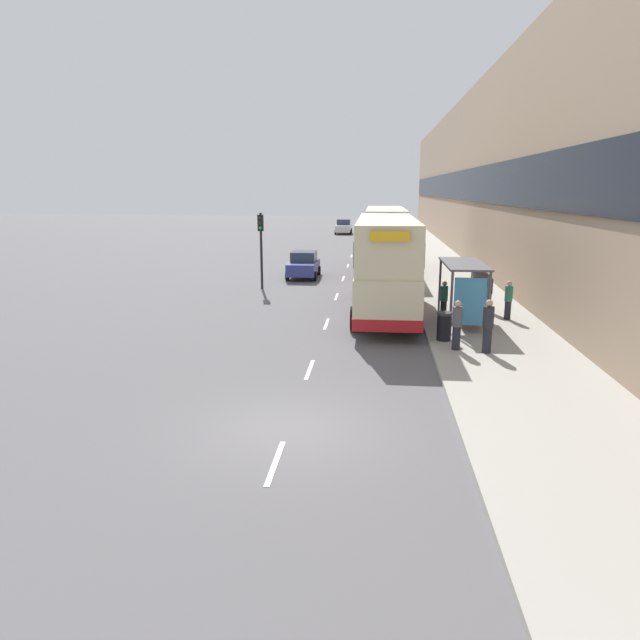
{
  "coord_description": "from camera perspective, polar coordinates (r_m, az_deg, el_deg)",
  "views": [
    {
      "loc": [
        1.97,
        -12.48,
        5.55
      ],
      "look_at": [
        -0.91,
        17.38,
        -1.35
      ],
      "focal_mm": 32.0,
      "sensor_mm": 36.0,
      "label": 1
    }
  ],
  "objects": [
    {
      "name": "double_decker_bus_ahead",
      "position": [
        39.18,
        6.52,
        8.09
      ],
      "size": [
        2.85,
        11.54,
        4.3
      ],
      "color": "beige",
      "rests_on": "ground_plane"
    },
    {
      "name": "lane_mark_5",
      "position": [
        42.55,
        2.81,
        5.45
      ],
      "size": [
        0.12,
        2.0,
        0.01
      ],
      "color": "silver",
      "rests_on": "ground_plane"
    },
    {
      "name": "traffic_light_far_kerb",
      "position": [
        32.36,
        -5.93,
        8.18
      ],
      "size": [
        0.3,
        0.32,
        4.27
      ],
      "color": "black",
      "rests_on": "ground_plane"
    },
    {
      "name": "litter_bin",
      "position": [
        21.31,
        12.31,
        -0.6
      ],
      "size": [
        0.55,
        0.55,
        1.05
      ],
      "color": "black",
      "rests_on": "ground_plane"
    },
    {
      "name": "car_0",
      "position": [
        73.48,
        2.37,
        9.31
      ],
      "size": [
        2.07,
        4.1,
        1.82
      ],
      "rotation": [
        0.0,
        0.0,
        3.14
      ],
      "color": "silver",
      "rests_on": "ground_plane"
    },
    {
      "name": "terrace_facade",
      "position": [
        51.69,
        15.42,
        13.58
      ],
      "size": [
        3.1,
        93.0,
        13.06
      ],
      "color": "#9E846B",
      "rests_on": "ground_plane"
    },
    {
      "name": "pedestrian_1",
      "position": [
        26.72,
        16.51,
        2.66
      ],
      "size": [
        0.34,
        0.34,
        1.73
      ],
      "color": "#23232D",
      "rests_on": "ground_plane"
    },
    {
      "name": "ground_plane",
      "position": [
        13.8,
        -3.22,
        -10.8
      ],
      "size": [
        220.0,
        220.0,
        0.0
      ],
      "primitive_type": "plane",
      "color": "#5B595B"
    },
    {
      "name": "pedestrian_2",
      "position": [
        19.95,
        16.44,
        -0.55
      ],
      "size": [
        0.36,
        0.36,
        1.83
      ],
      "color": "#23232D",
      "rests_on": "ground_plane"
    },
    {
      "name": "lane_mark_8",
      "position": [
        61.26,
        3.66,
        7.73
      ],
      "size": [
        0.12,
        2.0,
        0.01
      ],
      "color": "silver",
      "rests_on": "ground_plane"
    },
    {
      "name": "lane_mark_0",
      "position": [
        12.24,
        -4.49,
        -14.04
      ],
      "size": [
        0.12,
        2.0,
        0.01
      ],
      "color": "silver",
      "rests_on": "ground_plane"
    },
    {
      "name": "bus_shelter",
      "position": [
        23.85,
        14.64,
        3.66
      ],
      "size": [
        1.6,
        4.2,
        2.48
      ],
      "color": "#4C4C51",
      "rests_on": "ground_plane"
    },
    {
      "name": "double_decker_bus_near",
      "position": [
        25.84,
        6.61,
        5.6
      ],
      "size": [
        2.85,
        11.03,
        4.3
      ],
      "color": "beige",
      "rests_on": "ground_plane"
    },
    {
      "name": "pavement",
      "position": [
        51.47,
        10.59,
        6.62
      ],
      "size": [
        5.0,
        93.0,
        0.14
      ],
      "color": "#A39E93",
      "rests_on": "ground_plane"
    },
    {
      "name": "lane_mark_6",
      "position": [
        48.77,
        3.17,
        6.41
      ],
      "size": [
        0.12,
        2.0,
        0.01
      ],
      "color": "silver",
      "rests_on": "ground_plane"
    },
    {
      "name": "pedestrian_4",
      "position": [
        24.83,
        12.28,
        2.02
      ],
      "size": [
        0.32,
        0.32,
        1.62
      ],
      "color": "#23232D",
      "rests_on": "ground_plane"
    },
    {
      "name": "pedestrian_3",
      "position": [
        25.41,
        18.32,
        1.93
      ],
      "size": [
        0.33,
        0.33,
        1.65
      ],
      "color": "#23232D",
      "rests_on": "ground_plane"
    },
    {
      "name": "lane_mark_3",
      "position": [
        30.16,
        1.66,
        2.35
      ],
      "size": [
        0.12,
        2.0,
        0.01
      ],
      "color": "silver",
      "rests_on": "ground_plane"
    },
    {
      "name": "lane_mark_1",
      "position": [
        18.0,
        -1.05,
        -4.99
      ],
      "size": [
        0.12,
        2.0,
        0.01
      ],
      "color": "silver",
      "rests_on": "ground_plane"
    },
    {
      "name": "pedestrian_at_shelter",
      "position": [
        20.08,
        13.53,
        -0.45
      ],
      "size": [
        0.34,
        0.34,
        1.73
      ],
      "color": "#23232D",
      "rests_on": "ground_plane"
    },
    {
      "name": "car_1",
      "position": [
        36.65,
        -1.65,
        5.55
      ],
      "size": [
        1.93,
        3.99,
        1.67
      ],
      "rotation": [
        0.0,
        0.0,
        3.14
      ],
      "color": "navy",
      "rests_on": "ground_plane"
    },
    {
      "name": "lane_mark_2",
      "position": [
        24.03,
        0.65,
        -0.4
      ],
      "size": [
        0.12,
        2.0,
        0.01
      ],
      "color": "silver",
      "rests_on": "ground_plane"
    },
    {
      "name": "lane_mark_7",
      "position": [
        55.01,
        3.44,
        7.15
      ],
      "size": [
        0.12,
        2.0,
        0.01
      ],
      "color": "silver",
      "rests_on": "ground_plane"
    },
    {
      "name": "lane_mark_4",
      "position": [
        36.34,
        2.33,
        4.16
      ],
      "size": [
        0.12,
        2.0,
        0.01
      ],
      "color": "silver",
      "rests_on": "ground_plane"
    }
  ]
}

